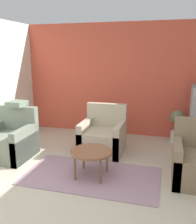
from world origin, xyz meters
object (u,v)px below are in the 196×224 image
object	(u,v)px
coffee_table	(91,153)
armchair_middle	(103,137)
potted_plant	(177,124)
armchair_left	(10,142)

from	to	relation	value
coffee_table	armchair_middle	world-z (taller)	armchair_middle
coffee_table	potted_plant	size ratio (longest dim) A/B	0.91
armchair_left	potted_plant	size ratio (longest dim) A/B	1.28
coffee_table	armchair_left	xyz separation A→B (m)	(-1.72, 0.34, -0.10)
potted_plant	armchair_left	bearing A→B (deg)	-151.05
coffee_table	armchair_left	bearing A→B (deg)	168.88
coffee_table	armchair_middle	distance (m)	1.09
coffee_table	armchair_left	distance (m)	1.76
coffee_table	armchair_left	size ratio (longest dim) A/B	0.71
armchair_left	armchair_middle	size ratio (longest dim) A/B	1.00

